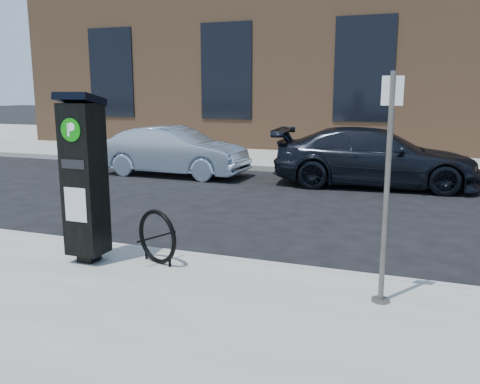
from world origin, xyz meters
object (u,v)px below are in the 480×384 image
at_px(sign_pole, 387,192).
at_px(car_silver, 174,151).
at_px(parking_kiosk, 84,177).
at_px(bike_rack, 157,237).
at_px(car_dark, 375,157).

height_order(sign_pole, car_silver, sign_pole).
distance_m(parking_kiosk, bike_rack, 1.17).
xyz_separation_m(parking_kiosk, bike_rack, (0.87, 0.24, -0.75)).
bearing_deg(bike_rack, parking_kiosk, -143.78).
height_order(parking_kiosk, sign_pole, sign_pole).
bearing_deg(car_dark, parking_kiosk, 154.75).
xyz_separation_m(car_silver, car_dark, (5.32, 0.31, 0.04)).
height_order(bike_rack, car_dark, car_dark).
xyz_separation_m(sign_pole, bike_rack, (-2.77, 0.26, -0.82)).
xyz_separation_m(sign_pole, car_dark, (-0.84, 7.49, -0.60)).
height_order(car_silver, car_dark, car_dark).
bearing_deg(car_silver, sign_pole, -138.56).
distance_m(bike_rack, car_silver, 7.71).
distance_m(parking_kiosk, car_silver, 7.61).
bearing_deg(bike_rack, sign_pole, 15.46).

